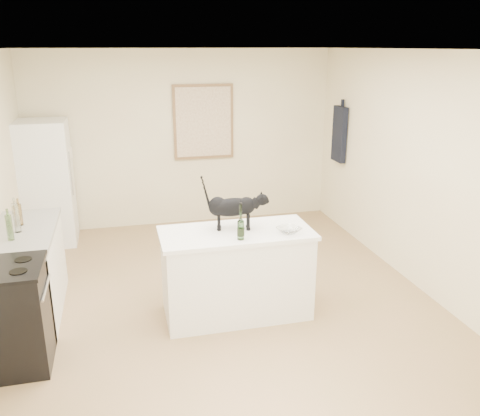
% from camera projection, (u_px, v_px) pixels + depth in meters
% --- Properties ---
extents(floor, '(5.50, 5.50, 0.00)m').
position_uv_depth(floor, '(223.00, 304.00, 5.35)').
color(floor, '#9B7552').
rests_on(floor, ground).
extents(ceiling, '(5.50, 5.50, 0.00)m').
position_uv_depth(ceiling, '(220.00, 49.00, 4.54)').
color(ceiling, white).
rests_on(ceiling, ground).
extents(wall_back, '(4.50, 0.00, 4.50)m').
position_uv_depth(wall_back, '(184.00, 139.00, 7.48)').
color(wall_back, beige).
rests_on(wall_back, ground).
extents(wall_front, '(4.50, 0.00, 4.50)m').
position_uv_depth(wall_front, '(340.00, 337.00, 2.41)').
color(wall_front, beige).
rests_on(wall_front, ground).
extents(wall_right, '(0.00, 5.50, 5.50)m').
position_uv_depth(wall_right, '(424.00, 174.00, 5.46)').
color(wall_right, beige).
rests_on(wall_right, ground).
extents(island_base, '(1.44, 0.67, 0.86)m').
position_uv_depth(island_base, '(236.00, 275.00, 5.05)').
color(island_base, white).
rests_on(island_base, floor).
extents(island_top, '(1.50, 0.70, 0.04)m').
position_uv_depth(island_top, '(236.00, 233.00, 4.91)').
color(island_top, white).
rests_on(island_top, island_base).
extents(left_cabinets, '(0.60, 1.40, 0.86)m').
position_uv_depth(left_cabinets, '(27.00, 275.00, 5.05)').
color(left_cabinets, white).
rests_on(left_cabinets, floor).
extents(left_countertop, '(0.62, 1.44, 0.04)m').
position_uv_depth(left_countertop, '(21.00, 233.00, 4.91)').
color(left_countertop, gray).
rests_on(left_countertop, left_cabinets).
extents(stove, '(0.60, 0.60, 0.90)m').
position_uv_depth(stove, '(11.00, 318.00, 4.21)').
color(stove, black).
rests_on(stove, floor).
extents(fridge, '(0.68, 0.68, 1.70)m').
position_uv_depth(fridge, '(46.00, 183.00, 6.81)').
color(fridge, white).
rests_on(fridge, floor).
extents(artwork_frame, '(0.90, 0.03, 1.10)m').
position_uv_depth(artwork_frame, '(203.00, 122.00, 7.45)').
color(artwork_frame, brown).
rests_on(artwork_frame, wall_back).
extents(artwork_canvas, '(0.82, 0.00, 1.02)m').
position_uv_depth(artwork_canvas, '(204.00, 122.00, 7.43)').
color(artwork_canvas, beige).
rests_on(artwork_canvas, wall_back).
extents(hanging_garment, '(0.08, 0.34, 0.80)m').
position_uv_depth(hanging_garment, '(339.00, 134.00, 7.31)').
color(hanging_garment, black).
rests_on(hanging_garment, wall_right).
extents(black_cat, '(0.60, 0.29, 0.40)m').
position_uv_depth(black_cat, '(233.00, 209.00, 4.91)').
color(black_cat, black).
rests_on(black_cat, island_top).
extents(wine_bottle, '(0.07, 0.07, 0.31)m').
position_uv_depth(wine_bottle, '(241.00, 224.00, 4.66)').
color(wine_bottle, '#245220').
rests_on(wine_bottle, island_top).
extents(glass_bowl, '(0.29, 0.29, 0.05)m').
position_uv_depth(glass_bowl, '(289.00, 230.00, 4.86)').
color(glass_bowl, white).
rests_on(glass_bowl, island_top).
extents(fridge_paper, '(0.05, 0.12, 0.17)m').
position_uv_depth(fridge_paper, '(70.00, 154.00, 6.84)').
color(fridge_paper, beige).
rests_on(fridge_paper, fridge).
extents(counter_bottle_cluster, '(0.09, 0.47, 0.29)m').
position_uv_depth(counter_bottle_cluster, '(15.00, 220.00, 4.83)').
color(counter_bottle_cluster, '#28501B').
rests_on(counter_bottle_cluster, left_countertop).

